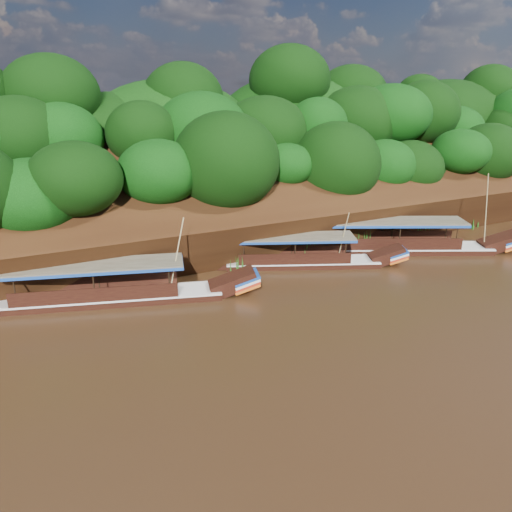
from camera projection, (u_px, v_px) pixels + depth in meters
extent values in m
plane|color=black|center=(364.00, 304.00, 32.37)|extent=(160.00, 160.00, 0.00)
cube|color=black|center=(256.00, 202.00, 44.80)|extent=(120.00, 16.12, 13.64)
cube|color=black|center=(216.00, 215.00, 54.42)|extent=(120.00, 24.00, 12.00)
ellipsoid|color=#103508|center=(197.00, 211.00, 41.45)|extent=(18.00, 8.00, 6.40)
ellipsoid|color=#103508|center=(225.00, 130.00, 48.87)|extent=(24.00, 11.00, 8.40)
ellipsoid|color=#103508|center=(462.00, 183.00, 53.56)|extent=(18.00, 8.00, 6.00)
ellipsoid|color=#103508|center=(479.00, 124.00, 62.32)|extent=(22.00, 10.00, 8.00)
cube|color=black|center=(405.00, 252.00, 42.44)|extent=(13.99, 8.42, 1.01)
cube|color=silver|center=(405.00, 246.00, 42.28)|extent=(14.02, 8.48, 0.11)
cube|color=black|center=(500.00, 242.00, 42.26)|extent=(3.85, 3.13, 1.96)
cube|color=#164193|center=(512.00, 239.00, 42.16)|extent=(2.42, 2.49, 0.72)
cube|color=red|center=(511.00, 243.00, 42.28)|extent=(2.42, 2.49, 0.72)
cube|color=#4F4638|center=(397.00, 221.00, 41.55)|extent=(11.35, 7.40, 0.13)
cube|color=#164193|center=(397.00, 222.00, 41.59)|extent=(11.35, 7.40, 0.20)
cylinder|color=tan|center=(486.00, 210.00, 40.75)|extent=(1.59, 0.66, 6.26)
cube|color=black|center=(302.00, 265.00, 39.20)|extent=(11.79, 6.70, 0.89)
cube|color=silver|center=(303.00, 260.00, 39.06)|extent=(11.81, 6.76, 0.10)
cube|color=black|center=(387.00, 256.00, 39.29)|extent=(3.24, 2.62, 1.67)
cube|color=#164193|center=(397.00, 252.00, 39.23)|extent=(2.02, 2.14, 0.61)
cube|color=red|center=(396.00, 256.00, 39.34)|extent=(2.02, 2.14, 0.61)
cube|color=#4F4638|center=(294.00, 237.00, 38.38)|extent=(9.54, 5.98, 0.12)
cube|color=#164193|center=(294.00, 238.00, 38.42)|extent=(9.54, 5.98, 0.18)
cylinder|color=tan|center=(343.00, 236.00, 37.95)|extent=(0.14, 1.25, 4.01)
cube|color=black|center=(113.00, 301.00, 32.75)|extent=(14.32, 6.23, 0.97)
cube|color=silver|center=(112.00, 295.00, 32.59)|extent=(14.34, 6.30, 0.11)
cube|color=black|center=(233.00, 283.00, 33.81)|extent=(3.70, 2.64, 1.91)
cube|color=#164193|center=(246.00, 277.00, 33.86)|extent=(2.19, 2.26, 0.71)
cube|color=red|center=(246.00, 282.00, 33.98)|extent=(2.19, 2.26, 0.71)
cube|color=#4F4638|center=(94.00, 265.00, 31.75)|extent=(11.45, 5.71, 0.13)
cube|color=#164193|center=(95.00, 267.00, 31.79)|extent=(11.45, 5.71, 0.19)
cylinder|color=tan|center=(177.00, 256.00, 32.27)|extent=(1.58, 1.02, 4.74)
cone|color=#256218|center=(27.00, 291.00, 32.29)|extent=(1.50, 1.50, 1.58)
cone|color=#256218|center=(130.00, 273.00, 34.93)|extent=(1.50, 1.50, 1.93)
cone|color=#256218|center=(237.00, 263.00, 37.72)|extent=(1.50, 1.50, 1.33)
cone|color=#256218|center=(309.00, 248.00, 40.31)|extent=(1.50, 1.50, 1.91)
cone|color=#256218|center=(362.00, 237.00, 42.80)|extent=(1.50, 1.50, 2.10)
cone|color=#256218|center=(424.00, 229.00, 45.66)|extent=(1.50, 1.50, 1.84)
cone|color=#256218|center=(475.00, 219.00, 49.15)|extent=(1.50, 1.50, 1.83)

